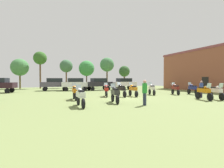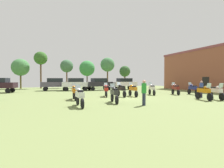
{
  "view_description": "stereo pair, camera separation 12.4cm",
  "coord_description": "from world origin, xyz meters",
  "px_view_note": "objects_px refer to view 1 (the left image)",
  "views": [
    {
      "loc": [
        -6.98,
        -15.56,
        1.83
      ],
      "look_at": [
        0.16,
        3.5,
        1.27
      ],
      "focal_mm": 27.23,
      "sensor_mm": 36.0,
      "label": 1
    },
    {
      "loc": [
        -6.86,
        -15.6,
        1.83
      ],
      "look_at": [
        0.16,
        3.5,
        1.27
      ],
      "focal_mm": 27.23,
      "sensor_mm": 36.0,
      "label": 2
    }
  ],
  "objects_px": {
    "tree_5": "(66,66)",
    "car_2": "(55,83)",
    "motorcycle_9": "(106,90)",
    "motorcycle_1": "(121,90)",
    "motorcycle_2": "(80,96)",
    "motorcycle_8": "(175,89)",
    "motorcycle_5": "(216,91)",
    "tree_4": "(87,68)",
    "tree_7": "(124,71)",
    "motorcycle_4": "(204,92)",
    "tree_3": "(20,67)",
    "tree_1": "(107,65)",
    "motorcycle_6": "(115,93)",
    "brick_building": "(209,70)",
    "person_2": "(201,88)",
    "motorcycle_10": "(133,90)",
    "car_4": "(75,83)",
    "person_3": "(145,90)",
    "car_3": "(124,83)",
    "tree_2": "(40,59)",
    "car_1": "(99,83)",
    "motorcycle_12": "(152,89)",
    "motorcycle_3": "(192,88)",
    "motorcycle_13": "(75,91)"
  },
  "relations": [
    {
      "from": "motorcycle_5",
      "to": "motorcycle_8",
      "type": "distance_m",
      "value": 5.3
    },
    {
      "from": "motorcycle_2",
      "to": "motorcycle_4",
      "type": "relative_size",
      "value": 1.01
    },
    {
      "from": "motorcycle_6",
      "to": "tree_3",
      "type": "relative_size",
      "value": 0.37
    },
    {
      "from": "motorcycle_12",
      "to": "car_4",
      "type": "distance_m",
      "value": 12.9
    },
    {
      "from": "tree_1",
      "to": "tree_7",
      "type": "relative_size",
      "value": 1.36
    },
    {
      "from": "motorcycle_4",
      "to": "car_2",
      "type": "distance_m",
      "value": 21.19
    },
    {
      "from": "car_2",
      "to": "tree_1",
      "type": "xyz_separation_m",
      "value": [
        11.3,
        7.19,
        3.88
      ]
    },
    {
      "from": "motorcycle_12",
      "to": "car_3",
      "type": "height_order",
      "value": "car_3"
    },
    {
      "from": "motorcycle_13",
      "to": "car_2",
      "type": "relative_size",
      "value": 0.5
    },
    {
      "from": "car_2",
      "to": "tree_7",
      "type": "relative_size",
      "value": 0.9
    },
    {
      "from": "motorcycle_9",
      "to": "motorcycle_1",
      "type": "bearing_deg",
      "value": -9.04
    },
    {
      "from": "brick_building",
      "to": "car_2",
      "type": "height_order",
      "value": "brick_building"
    },
    {
      "from": "tree_5",
      "to": "car_2",
      "type": "bearing_deg",
      "value": -107.89
    },
    {
      "from": "tree_7",
      "to": "tree_2",
      "type": "bearing_deg",
      "value": 176.93
    },
    {
      "from": "motorcycle_10",
      "to": "car_3",
      "type": "bearing_deg",
      "value": 73.73
    },
    {
      "from": "motorcycle_4",
      "to": "tree_7",
      "type": "distance_m",
      "value": 24.63
    },
    {
      "from": "motorcycle_5",
      "to": "tree_4",
      "type": "xyz_separation_m",
      "value": [
        -6.21,
        25.86,
        3.47
      ]
    },
    {
      "from": "motorcycle_9",
      "to": "car_2",
      "type": "relative_size",
      "value": 0.47
    },
    {
      "from": "motorcycle_1",
      "to": "motorcycle_13",
      "type": "distance_m",
      "value": 5.01
    },
    {
      "from": "brick_building",
      "to": "motorcycle_6",
      "type": "distance_m",
      "value": 22.11
    },
    {
      "from": "tree_1",
      "to": "motorcycle_12",
      "type": "bearing_deg",
      "value": -92.96
    },
    {
      "from": "motorcycle_8",
      "to": "person_3",
      "type": "height_order",
      "value": "person_3"
    },
    {
      "from": "tree_1",
      "to": "tree_4",
      "type": "distance_m",
      "value": 4.59
    },
    {
      "from": "tree_4",
      "to": "tree_2",
      "type": "bearing_deg",
      "value": -176.88
    },
    {
      "from": "motorcycle_1",
      "to": "tree_2",
      "type": "xyz_separation_m",
      "value": [
        -8.6,
        20.11,
        5.15
      ]
    },
    {
      "from": "motorcycle_1",
      "to": "car_3",
      "type": "relative_size",
      "value": 0.51
    },
    {
      "from": "motorcycle_5",
      "to": "tree_2",
      "type": "bearing_deg",
      "value": -42.6
    },
    {
      "from": "brick_building",
      "to": "tree_2",
      "type": "distance_m",
      "value": 30.81
    },
    {
      "from": "motorcycle_3",
      "to": "tree_4",
      "type": "relative_size",
      "value": 0.36
    },
    {
      "from": "tree_4",
      "to": "motorcycle_8",
      "type": "bearing_deg",
      "value": -72.99
    },
    {
      "from": "motorcycle_2",
      "to": "motorcycle_3",
      "type": "distance_m",
      "value": 14.84
    },
    {
      "from": "tree_5",
      "to": "person_2",
      "type": "bearing_deg",
      "value": -65.63
    },
    {
      "from": "motorcycle_3",
      "to": "car_4",
      "type": "height_order",
      "value": "car_4"
    },
    {
      "from": "motorcycle_1",
      "to": "tree_7",
      "type": "height_order",
      "value": "tree_7"
    },
    {
      "from": "brick_building",
      "to": "motorcycle_13",
      "type": "xyz_separation_m",
      "value": [
        -22.81,
        -5.53,
        -2.61
      ]
    },
    {
      "from": "car_2",
      "to": "car_3",
      "type": "relative_size",
      "value": 0.98
    },
    {
      "from": "motorcycle_4",
      "to": "tree_3",
      "type": "xyz_separation_m",
      "value": [
        -17.93,
        25.67,
        3.37
      ]
    },
    {
      "from": "motorcycle_10",
      "to": "car_4",
      "type": "distance_m",
      "value": 12.27
    },
    {
      "from": "motorcycle_1",
      "to": "motorcycle_9",
      "type": "relative_size",
      "value": 1.1
    },
    {
      "from": "motorcycle_2",
      "to": "motorcycle_4",
      "type": "height_order",
      "value": "motorcycle_4"
    },
    {
      "from": "motorcycle_2",
      "to": "motorcycle_8",
      "type": "relative_size",
      "value": 1.03
    },
    {
      "from": "motorcycle_2",
      "to": "motorcycle_4",
      "type": "distance_m",
      "value": 10.81
    },
    {
      "from": "motorcycle_10",
      "to": "car_2",
      "type": "xyz_separation_m",
      "value": [
        -7.46,
        12.59,
        0.44
      ]
    },
    {
      "from": "motorcycle_2",
      "to": "motorcycle_9",
      "type": "height_order",
      "value": "motorcycle_2"
    },
    {
      "from": "car_1",
      "to": "tree_3",
      "type": "distance_m",
      "value": 16.35
    },
    {
      "from": "motorcycle_10",
      "to": "tree_2",
      "type": "bearing_deg",
      "value": 119.84
    },
    {
      "from": "person_3",
      "to": "tree_2",
      "type": "bearing_deg",
      "value": -166.91
    },
    {
      "from": "motorcycle_10",
      "to": "person_2",
      "type": "bearing_deg",
      "value": -26.28
    },
    {
      "from": "motorcycle_10",
      "to": "person_3",
      "type": "distance_m",
      "value": 6.27
    },
    {
      "from": "car_3",
      "to": "tree_2",
      "type": "xyz_separation_m",
      "value": [
        -13.93,
        9.14,
        4.73
      ]
    }
  ]
}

